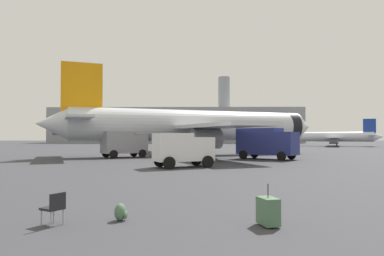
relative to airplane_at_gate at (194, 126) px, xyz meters
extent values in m
cylinder|color=silver|center=(0.22, 0.09, 0.04)|extent=(29.18, 14.95, 3.80)
cone|color=silver|center=(15.19, 6.27, 0.04)|extent=(3.60, 4.25, 3.61)
cone|color=silver|center=(-15.13, -6.24, 0.04)|extent=(4.26, 4.38, 3.42)
cylinder|color=black|center=(13.16, 5.43, 0.04)|extent=(2.77, 4.12, 3.88)
cube|color=silver|center=(-3.76, 7.10, -0.26)|extent=(10.54, 16.62, 0.36)
cube|color=silver|center=(2.34, -7.69, -0.26)|extent=(10.54, 16.62, 0.36)
cylinder|color=gray|center=(-2.81, 4.79, -1.56)|extent=(3.80, 3.25, 2.20)
cylinder|color=gray|center=(1.39, -5.38, -1.56)|extent=(3.80, 3.25, 2.20)
cube|color=orange|center=(-12.26, -5.06, 3.64)|extent=(4.20, 2.01, 6.40)
cube|color=silver|center=(-13.95, -2.29, 0.64)|extent=(4.69, 6.54, 0.24)
cube|color=silver|center=(-11.51, -8.21, 0.64)|extent=(4.69, 6.54, 0.24)
cylinder|color=black|center=(11.31, 4.67, -2.76)|extent=(0.36, 0.36, 1.80)
cylinder|color=black|center=(-2.55, 1.55, -2.76)|extent=(0.44, 0.44, 1.80)
cylinder|color=black|center=(-0.72, -2.89, -2.76)|extent=(0.44, 0.44, 1.80)
cylinder|color=silver|center=(32.74, 42.27, -1.37)|extent=(18.10, 9.04, 2.35)
cone|color=silver|center=(23.43, 45.97, -1.37)|extent=(2.20, 2.62, 2.23)
cone|color=silver|center=(42.27, 38.48, -1.37)|extent=(2.62, 2.70, 2.11)
cylinder|color=black|center=(24.70, 45.47, -1.37)|extent=(1.69, 2.55, 2.40)
cube|color=silver|center=(31.49, 37.45, -1.55)|extent=(6.41, 10.29, 0.22)
cube|color=silver|center=(35.14, 46.64, -1.55)|extent=(6.41, 10.29, 0.22)
cylinder|color=gray|center=(32.06, 38.89, -2.36)|extent=(2.34, 1.99, 1.36)
cylinder|color=gray|center=(34.57, 45.20, -2.36)|extent=(2.34, 1.99, 1.36)
cube|color=#193899|center=(40.49, 39.19, 0.86)|extent=(2.61, 1.21, 3.96)
cube|color=silver|center=(40.05, 37.24, -1.00)|extent=(2.86, 4.04, 0.15)
cube|color=silver|center=(41.51, 40.91, -1.00)|extent=(2.86, 4.04, 0.15)
cylinder|color=black|center=(25.85, 45.02, -3.10)|extent=(0.22, 0.22, 1.11)
cylinder|color=black|center=(33.34, 40.44, -3.10)|extent=(0.27, 0.27, 1.11)
cylinder|color=black|center=(34.44, 43.20, -3.10)|extent=(0.27, 0.27, 1.11)
cube|color=gray|center=(-6.41, -3.48, -2.14)|extent=(2.64, 2.77, 2.04)
cube|color=#1E232D|center=(-5.83, -3.07, -1.66)|extent=(1.20, 1.67, 0.84)
cube|color=gray|center=(-8.38, -4.86, -1.96)|extent=(3.82, 3.59, 2.40)
cylinder|color=black|center=(-6.97, -2.47, -3.21)|extent=(0.86, 0.70, 0.90)
cylinder|color=black|center=(-5.66, -4.35, -3.21)|extent=(0.86, 0.70, 0.90)
cylinder|color=black|center=(-9.73, -4.39, -3.21)|extent=(0.86, 0.70, 0.90)
cylinder|color=black|center=(-8.41, -6.28, -3.21)|extent=(0.86, 0.70, 0.90)
cube|color=navy|center=(9.38, -8.42, -2.01)|extent=(2.78, 2.93, 2.29)
cube|color=#1E232D|center=(9.95, -8.84, -1.47)|extent=(1.35, 1.78, 0.95)
cube|color=navy|center=(6.97, -6.63, -1.81)|extent=(4.90, 4.50, 2.70)
cylinder|color=black|center=(10.07, -7.38, -3.21)|extent=(0.85, 0.71, 0.90)
cylinder|color=black|center=(8.58, -9.38, -3.21)|extent=(0.85, 0.71, 0.90)
cylinder|color=black|center=(6.70, -4.87, -3.21)|extent=(0.85, 0.71, 0.90)
cylinder|color=black|center=(5.21, -6.88, -3.21)|extent=(0.85, 0.71, 0.90)
cube|color=white|center=(0.64, -16.10, -2.27)|extent=(2.45, 2.56, 1.78)
cube|color=#1E232D|center=(1.32, -15.78, -1.85)|extent=(0.84, 1.66, 0.74)
cube|color=white|center=(-1.34, -17.03, -2.11)|extent=(3.24, 2.94, 2.10)
cylinder|color=black|center=(0.40, -15.05, -3.21)|extent=(0.91, 0.58, 0.90)
cylinder|color=black|center=(1.29, -16.95, -3.21)|extent=(0.91, 0.58, 0.90)
cylinder|color=black|center=(-2.39, -16.37, -3.21)|extent=(0.91, 0.58, 0.90)
cylinder|color=black|center=(-1.49, -18.27, -3.21)|extent=(0.91, 0.58, 0.90)
cube|color=#F2590C|center=(13.99, 4.31, -3.64)|extent=(0.44, 0.44, 0.04)
cone|color=#F2590C|center=(13.99, 4.31, -3.31)|extent=(0.36, 0.36, 0.62)
cylinder|color=white|center=(13.99, 4.31, -3.28)|extent=(0.23, 0.23, 0.10)
cube|color=#F2590C|center=(-1.65, 9.22, -3.64)|extent=(0.44, 0.44, 0.04)
cone|color=#F2590C|center=(-1.65, 9.22, -3.33)|extent=(0.36, 0.36, 0.56)
cylinder|color=white|center=(-1.65, 9.22, -3.31)|extent=(0.23, 0.23, 0.10)
cube|color=#F2590C|center=(-5.78, 4.52, -3.64)|extent=(0.44, 0.44, 0.04)
cone|color=#F2590C|center=(-5.78, 4.52, -3.31)|extent=(0.36, 0.36, 0.62)
cylinder|color=white|center=(-5.78, 4.52, -3.28)|extent=(0.23, 0.23, 0.10)
cube|color=#476B4C|center=(2.42, -34.07, -3.27)|extent=(0.57, 0.73, 0.70)
cylinder|color=black|center=(2.42, -34.07, -2.74)|extent=(0.02, 0.02, 0.36)
cylinder|color=black|center=(2.36, -33.86, -3.62)|extent=(0.09, 0.05, 0.08)
cylinder|color=black|center=(2.49, -34.29, -3.62)|extent=(0.09, 0.05, 0.08)
ellipsoid|color=#476B4C|center=(-1.57, -33.56, -3.42)|extent=(0.32, 0.40, 0.48)
ellipsoid|color=#476B4C|center=(-1.43, -33.56, -3.49)|extent=(0.12, 0.28, 0.24)
cube|color=black|center=(-3.25, -34.09, -3.22)|extent=(0.66, 0.66, 0.06)
cube|color=black|center=(-3.07, -34.19, -3.00)|extent=(0.28, 0.44, 0.40)
cylinder|color=#999EA5|center=(-3.52, -34.16, -3.44)|extent=(0.04, 0.04, 0.44)
cylinder|color=#999EA5|center=(-3.33, -33.82, -3.44)|extent=(0.04, 0.04, 0.44)
cylinder|color=#999EA5|center=(-3.18, -34.35, -3.44)|extent=(0.04, 0.04, 0.44)
cylinder|color=#999EA5|center=(-2.99, -34.01, -3.44)|extent=(0.04, 0.04, 0.44)
cube|color=gray|center=(-7.64, 87.73, 2.65)|extent=(90.19, 19.41, 12.61)
cube|color=#334756|center=(-7.64, 77.98, 2.02)|extent=(85.68, 0.10, 5.68)
cylinder|color=gray|center=(10.13, 87.73, 14.96)|extent=(4.40, 4.40, 12.00)
camera|label=1|loc=(0.61, -43.31, -1.32)|focal=32.82mm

